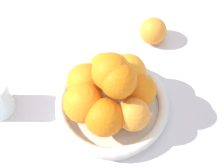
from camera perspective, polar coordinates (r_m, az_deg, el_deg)
name	(u,v)px	position (r m, az deg, el deg)	size (l,w,h in m)	color
ground_plane	(112,111)	(0.83, 0.00, -4.11)	(4.00, 4.00, 0.00)	silver
fruit_bowl	(112,106)	(0.81, 0.00, -3.40)	(0.25, 0.25, 0.04)	silver
orange_pile	(109,89)	(0.75, -0.40, -0.71)	(0.19, 0.19, 0.14)	orange
stray_orange	(153,31)	(0.93, 6.29, 8.04)	(0.07, 0.07, 0.07)	orange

